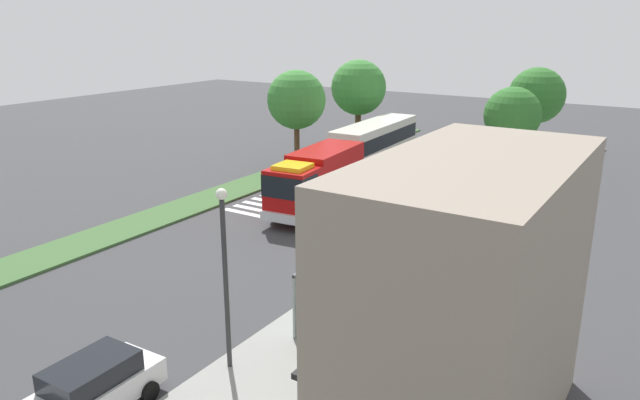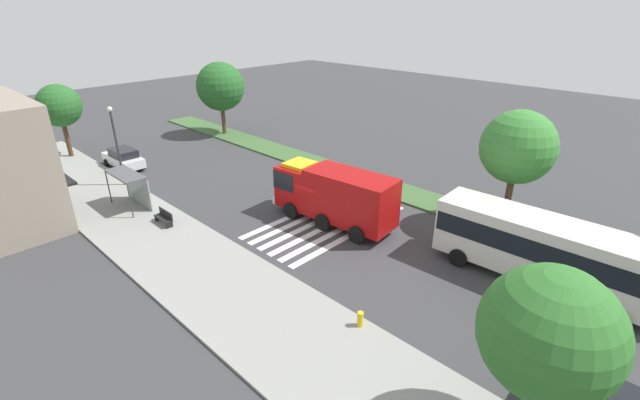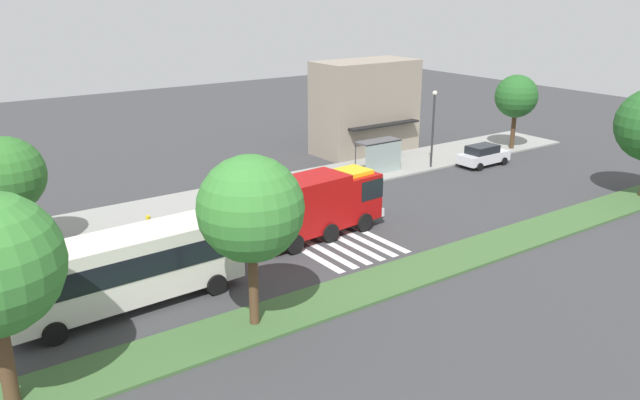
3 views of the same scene
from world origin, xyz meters
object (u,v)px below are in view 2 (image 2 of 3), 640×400
at_px(fire_truck, 332,193).
at_px(parked_car_mid, 123,158).
at_px(bench_near_shelter, 164,217).
at_px(bus_stop_shelter, 132,182).
at_px(median_tree_center, 220,87).
at_px(sidewalk_tree_east, 59,106).
at_px(transit_bus, 544,247).
at_px(sidewalk_tree_west, 549,334).
at_px(median_tree_west, 518,148).
at_px(fire_hydrant, 360,319).
at_px(street_lamp, 116,140).

xyz_separation_m(fire_truck, parked_car_mid, (19.62, 4.93, -1.15)).
height_order(parked_car_mid, bench_near_shelter, parked_car_mid).
bearing_deg(bench_near_shelter, fire_truck, -132.97).
distance_m(fire_truck, bus_stop_shelter, 13.73).
bearing_deg(median_tree_center, sidewalk_tree_east, 74.82).
xyz_separation_m(fire_truck, transit_bus, (-12.06, -2.34, 0.02)).
bearing_deg(sidewalk_tree_east, bench_near_shelter, 177.93).
bearing_deg(sidewalk_tree_west, median_tree_center, -20.96).
distance_m(bench_near_shelter, sidewalk_tree_east, 19.11).
relative_size(parked_car_mid, median_tree_center, 0.61).
xyz_separation_m(transit_bus, sidewalk_tree_west, (-2.88, 9.47, 2.38)).
bearing_deg(bus_stop_shelter, transit_bus, -156.43).
height_order(sidewalk_tree_east, median_tree_west, median_tree_west).
distance_m(parked_car_mid, bench_near_shelter, 12.68).
relative_size(median_tree_west, fire_hydrant, 10.47).
relative_size(bus_stop_shelter, median_tree_west, 0.48).
distance_m(transit_bus, bus_stop_shelter, 25.46).
relative_size(median_tree_west, median_tree_center, 0.99).
bearing_deg(bench_near_shelter, median_tree_west, -136.43).
bearing_deg(median_tree_west, fire_hydrant, 87.66).
bearing_deg(parked_car_mid, sidewalk_tree_west, 175.38).
height_order(transit_bus, median_tree_west, median_tree_west).
distance_m(bus_stop_shelter, fire_hydrant, 19.15).
relative_size(parked_car_mid, transit_bus, 0.43).
distance_m(fire_truck, median_tree_center, 23.36).
bearing_deg(fire_truck, sidewalk_tree_west, 149.21).
height_order(transit_bus, median_tree_center, median_tree_center).
height_order(parked_car_mid, transit_bus, transit_bus).
bearing_deg(bench_near_shelter, transit_bus, -152.31).
relative_size(fire_truck, median_tree_west, 1.16).
bearing_deg(median_tree_west, sidewalk_tree_east, 22.48).
height_order(median_tree_center, fire_hydrant, median_tree_center).
xyz_separation_m(median_tree_west, median_tree_center, (30.42, 0.00, -0.20)).
bearing_deg(parked_car_mid, sidewalk_tree_east, 18.30).
relative_size(fire_truck, bench_near_shelter, 5.32).
bearing_deg(street_lamp, fire_hydrant, -179.75).
height_order(bus_stop_shelter, median_tree_west, median_tree_west).
bearing_deg(street_lamp, median_tree_center, -64.81).
bearing_deg(fire_truck, street_lamp, 18.07).
relative_size(fire_truck, transit_bus, 0.81).
relative_size(bench_near_shelter, median_tree_center, 0.22).
bearing_deg(fire_truck, bus_stop_shelter, 29.53).
bearing_deg(fire_hydrant, sidewalk_tree_west, 176.00).
relative_size(bench_near_shelter, sidewalk_tree_west, 0.25).
height_order(fire_truck, sidewalk_tree_west, sidewalk_tree_west).
xyz_separation_m(sidewalk_tree_west, sidewalk_tree_east, (40.86, -0.00, 0.31)).
bearing_deg(fire_hydrant, bus_stop_shelter, 3.63).
xyz_separation_m(bench_near_shelter, sidewalk_tree_east, (18.65, -0.67, 4.14)).
distance_m(bus_stop_shelter, bench_near_shelter, 4.20).
bearing_deg(transit_bus, sidewalk_tree_east, -168.44).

